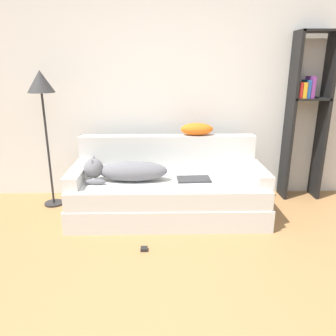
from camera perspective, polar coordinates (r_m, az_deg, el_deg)
name	(u,v)px	position (r m, az deg, el deg)	size (l,w,h in m)	color
wall_back	(165,83)	(3.93, -0.58, 14.61)	(7.50, 0.06, 2.70)	silver
couch	(168,197)	(3.49, -0.03, -5.14)	(2.01, 0.88, 0.41)	silver
couch_backrest	(167,152)	(3.72, -0.15, 2.78)	(1.97, 0.15, 0.39)	silver
couch_arm_left	(78,174)	(3.50, -15.44, -1.01)	(0.15, 0.69, 0.13)	silver
couch_arm_right	(257,173)	(3.54, 15.21, -0.81)	(0.15, 0.69, 0.13)	silver
dog	(125,171)	(3.35, -7.55, -0.47)	(0.85, 0.25, 0.26)	slate
laptop	(194,179)	(3.40, 4.50, -1.94)	(0.35, 0.22, 0.02)	#2D2D30
throw_pillow	(197,129)	(3.70, 5.04, 6.77)	(0.36, 0.19, 0.14)	orange
bookshelf	(307,110)	(4.12, 23.06, 9.34)	(0.43, 0.26, 1.91)	black
floor_lamp	(41,91)	(3.76, -21.18, 12.37)	(0.28, 0.28, 1.50)	#232326
power_adapter	(144,249)	(2.95, -4.19, -13.87)	(0.06, 0.06, 0.03)	black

